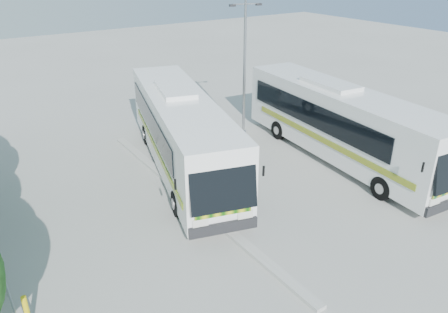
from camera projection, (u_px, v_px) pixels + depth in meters
ground at (259, 204)px, 18.79m from camera, size 100.00×100.00×0.00m
kerb_divider at (189, 198)px, 19.10m from camera, size 0.40×16.00×0.15m
coach_main at (182, 131)px, 21.10m from camera, size 6.11×13.43×3.67m
coach_adjacent at (341, 122)px, 22.17m from camera, size 3.96×13.36×3.65m
lamppost at (245, 64)px, 24.35m from camera, size 1.84×0.56×7.57m
bollard at (27, 312)px, 12.36m from camera, size 0.18×0.18×1.10m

